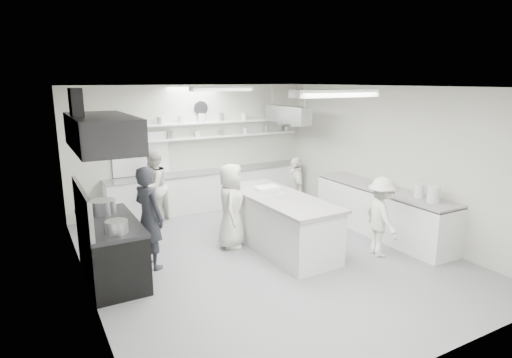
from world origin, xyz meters
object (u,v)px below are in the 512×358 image
cook_back (154,187)px  back_counter (211,190)px  cook_stove (149,218)px  prep_island (279,223)px  stove (112,251)px  right_counter (381,212)px

cook_back → back_counter: bearing=155.6°
back_counter → cook_stove: cook_stove is taller
prep_island → cook_stove: 2.41m
back_counter → prep_island: (0.11, -3.02, 0.02)m
back_counter → cook_back: bearing=-164.5°
stove → prep_island: (3.01, -0.22, 0.03)m
stove → back_counter: size_ratio=0.36×
right_counter → cook_stove: (-4.60, 0.71, 0.41)m
back_counter → right_counter: (2.35, -3.40, 0.01)m
stove → right_counter: size_ratio=0.55×
cook_stove → stove: bearing=78.1°
right_counter → cook_stove: bearing=171.2°
right_counter → back_counter: bearing=124.7°
right_counter → prep_island: 2.27m
back_counter → right_counter: 4.13m
stove → right_counter: right_counter is taller
stove → prep_island: 3.02m
cook_stove → cook_back: (0.71, 2.27, -0.06)m
prep_island → cook_back: bearing=121.0°
prep_island → cook_back: 3.09m
right_counter → cook_back: 4.90m
cook_stove → cook_back: cook_stove is taller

